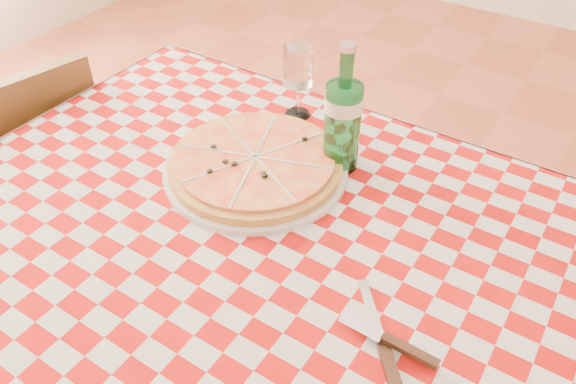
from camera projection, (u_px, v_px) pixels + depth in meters
name	position (u px, v px, depth m)	size (l,w,h in m)	color
dining_table	(279.00, 282.00, 1.00)	(1.20, 0.80, 0.75)	brown
tablecloth	(278.00, 245.00, 0.94)	(1.30, 0.90, 0.01)	#980B09
chair_far	(34.00, 187.00, 1.48)	(0.44, 0.44, 0.83)	brown
pizza_plate	(255.00, 162.00, 1.06)	(0.35, 0.35, 0.05)	#D59347
water_bottle	(343.00, 109.00, 1.01)	(0.07, 0.07, 0.25)	#1B6C2F
wine_glass	(298.00, 82.00, 1.18)	(0.06, 0.06, 0.16)	white
cutlery	(382.00, 338.00, 0.78)	(0.21, 0.17, 0.02)	silver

